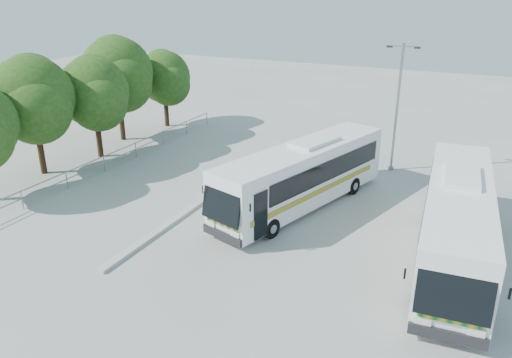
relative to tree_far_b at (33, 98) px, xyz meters
The scene contains 10 objects.
ground 13.85m from the tree_far_b, ahead, with size 100.00×100.00×0.00m, color #ADADA7.
kerb_divider 11.65m from the tree_far_b, ahead, with size 0.40×16.00×0.15m, color #B2B2AD.
railing 5.62m from the tree_far_b, 42.90° to the left, with size 0.06×22.00×1.00m.
tree_far_b is the anchor object (origin of this frame).
tree_far_c 4.01m from the tree_far_b, 77.09° to the left, with size 4.97×4.69×6.49m.
tree_far_d 7.61m from the tree_far_b, 92.23° to the left, with size 5.62×5.30×7.33m.
tree_far_e 12.13m from the tree_far_b, 88.17° to the left, with size 4.54×4.28×5.92m.
coach_main 15.99m from the tree_far_b, ahead, with size 5.42×11.56×3.16m.
coach_adjacent 23.18m from the tree_far_b, ahead, with size 3.28×11.95×3.27m.
lamppost 20.94m from the tree_far_b, 27.52° to the left, with size 1.85×0.29×7.55m.
Camera 1 is at (10.58, -18.52, 10.63)m, focal length 35.00 mm.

